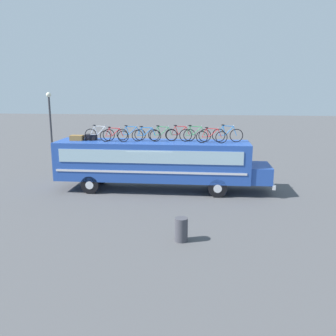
# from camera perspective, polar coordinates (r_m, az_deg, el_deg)

# --- Properties ---
(ground_plane) EXTENTS (120.00, 120.00, 0.00)m
(ground_plane) POSITION_cam_1_polar(r_m,az_deg,el_deg) (21.09, -2.45, -3.48)
(ground_plane) COLOR #4C4C4F
(bus) EXTENTS (12.25, 2.46, 2.86)m
(bus) POSITION_cam_1_polar(r_m,az_deg,el_deg) (20.65, -1.81, 1.11)
(bus) COLOR #23479E
(bus) RESTS_ON ground
(luggage_bag_1) EXTENTS (0.73, 0.47, 0.30)m
(luggage_bag_1) POSITION_cam_1_polar(r_m,az_deg,el_deg) (21.54, -14.22, 4.65)
(luggage_bag_1) COLOR olive
(luggage_bag_1) RESTS_ON bus
(luggage_bag_2) EXTENTS (0.61, 0.54, 0.33)m
(luggage_bag_2) POSITION_cam_1_polar(r_m,az_deg,el_deg) (21.54, -12.08, 4.81)
(luggage_bag_2) COLOR black
(luggage_bag_2) RESTS_ON bus
(rooftop_bicycle_1) EXTENTS (1.75, 0.44, 0.92)m
(rooftop_bicycle_1) POSITION_cam_1_polar(r_m,az_deg,el_deg) (20.99, -10.77, 5.27)
(rooftop_bicycle_1) COLOR black
(rooftop_bicycle_1) RESTS_ON bus
(rooftop_bicycle_2) EXTENTS (1.65, 0.44, 0.86)m
(rooftop_bicycle_2) POSITION_cam_1_polar(r_m,az_deg,el_deg) (20.45, -8.51, 5.10)
(rooftop_bicycle_2) COLOR black
(rooftop_bicycle_2) RESTS_ON bus
(rooftop_bicycle_3) EXTENTS (1.71, 0.44, 0.88)m
(rooftop_bicycle_3) POSITION_cam_1_polar(r_m,az_deg,el_deg) (20.95, -5.87, 5.37)
(rooftop_bicycle_3) COLOR black
(rooftop_bicycle_3) RESTS_ON bus
(rooftop_bicycle_4) EXTENTS (1.68, 0.44, 0.87)m
(rooftop_bicycle_4) POSITION_cam_1_polar(r_m,az_deg,el_deg) (20.45, -3.46, 5.23)
(rooftop_bicycle_4) COLOR black
(rooftop_bicycle_4) RESTS_ON bus
(rooftop_bicycle_5) EXTENTS (1.69, 0.44, 0.89)m
(rooftop_bicycle_5) POSITION_cam_1_polar(r_m,az_deg,el_deg) (20.61, -0.85, 5.33)
(rooftop_bicycle_5) COLOR black
(rooftop_bicycle_5) RESTS_ON bus
(rooftop_bicycle_6) EXTENTS (1.73, 0.44, 0.92)m
(rooftop_bicycle_6) POSITION_cam_1_polar(r_m,az_deg,el_deg) (20.59, 1.95, 5.34)
(rooftop_bicycle_6) COLOR black
(rooftop_bicycle_6) RESTS_ON bus
(rooftop_bicycle_7) EXTENTS (1.79, 0.44, 0.94)m
(rooftop_bicycle_7) POSITION_cam_1_polar(r_m,az_deg,el_deg) (20.38, 4.30, 5.26)
(rooftop_bicycle_7) COLOR black
(rooftop_bicycle_7) RESTS_ON bus
(rooftop_bicycle_8) EXTENTS (1.72, 0.44, 0.88)m
(rooftop_bicycle_8) POSITION_cam_1_polar(r_m,az_deg,el_deg) (19.94, 6.91, 4.98)
(rooftop_bicycle_8) COLOR black
(rooftop_bicycle_8) RESTS_ON bus
(rooftop_bicycle_9) EXTENTS (1.72, 0.44, 0.98)m
(rooftop_bicycle_9) POSITION_cam_1_polar(r_m,az_deg,el_deg) (20.46, 9.38, 5.20)
(rooftop_bicycle_9) COLOR black
(rooftop_bicycle_9) RESTS_ON bus
(trash_bin) EXTENTS (0.50, 0.50, 0.94)m
(trash_bin) POSITION_cam_1_polar(r_m,az_deg,el_deg) (14.14, 2.11, -9.69)
(trash_bin) COLOR #3F3F47
(trash_bin) RESTS_ON ground
(street_lamp) EXTENTS (0.34, 0.34, 5.52)m
(street_lamp) POSITION_cam_1_polar(r_m,az_deg,el_deg) (27.22, -18.09, 6.83)
(street_lamp) COLOR #38383D
(street_lamp) RESTS_ON ground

